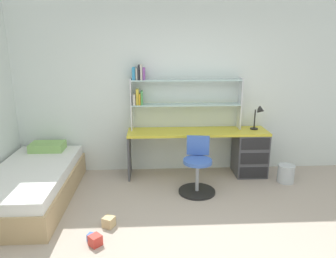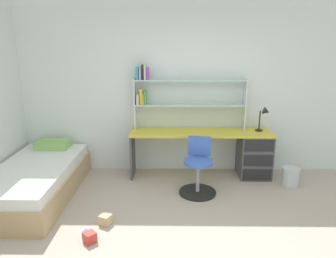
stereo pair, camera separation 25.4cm
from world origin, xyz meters
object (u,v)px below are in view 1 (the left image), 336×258
(toy_block_blue_0, at_px, (91,237))
(desk, at_px, (234,149))
(bed_platform, at_px, (32,184))
(toy_block_red_2, at_px, (95,240))
(waste_bin, at_px, (286,174))
(desk_lamp, at_px, (260,114))
(toy_block_natural_1, at_px, (109,222))
(bookshelf_hutch, at_px, (172,93))
(swivel_chair, at_px, (197,171))

(toy_block_blue_0, bearing_deg, desk, 40.73)
(bed_platform, height_order, toy_block_red_2, bed_platform)
(desk, relative_size, waste_bin, 7.99)
(bed_platform, distance_m, toy_block_red_2, 1.47)
(desk, distance_m, bed_platform, 3.01)
(desk_lamp, bearing_deg, bed_platform, -167.36)
(bed_platform, height_order, toy_block_natural_1, bed_platform)
(bed_platform, relative_size, toy_block_natural_1, 16.62)
(bed_platform, bearing_deg, toy_block_natural_1, -32.93)
(desk, distance_m, bookshelf_hutch, 1.33)
(toy_block_blue_0, relative_size, toy_block_natural_1, 0.62)
(desk, bearing_deg, bed_platform, -165.97)
(toy_block_natural_1, bearing_deg, desk, 38.50)
(desk, distance_m, swivel_chair, 0.91)
(bookshelf_hutch, bearing_deg, bed_platform, -155.95)
(desk_lamp, xyz_separation_m, toy_block_red_2, (-2.28, -1.79, -0.93))
(waste_bin, distance_m, toy_block_natural_1, 2.76)
(desk, xyz_separation_m, toy_block_natural_1, (-1.81, -1.44, -0.36))
(bed_platform, xyz_separation_m, toy_block_red_2, (1.01, -1.06, -0.17))
(swivel_chair, distance_m, toy_block_blue_0, 1.72)
(bookshelf_hutch, distance_m, toy_block_red_2, 2.47)
(swivel_chair, xyz_separation_m, toy_block_blue_0, (-1.29, -1.09, -0.27))
(bookshelf_hutch, relative_size, waste_bin, 6.33)
(swivel_chair, relative_size, bed_platform, 0.39)
(swivel_chair, distance_m, toy_block_red_2, 1.73)
(desk_lamp, distance_m, toy_block_red_2, 3.04)
(toy_block_blue_0, bearing_deg, waste_bin, 26.59)
(bed_platform, xyz_separation_m, waste_bin, (3.63, 0.38, -0.09))
(toy_block_natural_1, relative_size, toy_block_red_2, 1.06)
(toy_block_blue_0, relative_size, toy_block_red_2, 0.66)
(desk, bearing_deg, bookshelf_hutch, 172.25)
(bed_platform, relative_size, toy_block_blue_0, 26.77)
(bed_platform, xyz_separation_m, toy_block_blue_0, (0.95, -0.96, -0.19))
(desk, bearing_deg, toy_block_natural_1, -141.50)
(desk_lamp, height_order, bed_platform, desk_lamp)
(bookshelf_hutch, distance_m, toy_block_blue_0, 2.43)
(swivel_chair, xyz_separation_m, bed_platform, (-2.24, -0.13, -0.08))
(bookshelf_hutch, distance_m, toy_block_natural_1, 2.17)
(toy_block_natural_1, bearing_deg, toy_block_red_2, -105.59)
(waste_bin, relative_size, toy_block_natural_1, 2.27)
(swivel_chair, height_order, bed_platform, swivel_chair)
(bed_platform, bearing_deg, toy_block_blue_0, -45.53)
(waste_bin, height_order, toy_block_red_2, waste_bin)
(swivel_chair, xyz_separation_m, toy_block_red_2, (-1.23, -1.19, -0.25))
(desk, relative_size, toy_block_red_2, 19.15)
(toy_block_red_2, bearing_deg, toy_block_blue_0, 122.77)
(desk, xyz_separation_m, bed_platform, (-2.91, -0.73, -0.19))
(toy_block_red_2, bearing_deg, swivel_chair, 43.84)
(desk_lamp, distance_m, toy_block_natural_1, 2.78)
(bed_platform, height_order, toy_block_blue_0, bed_platform)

